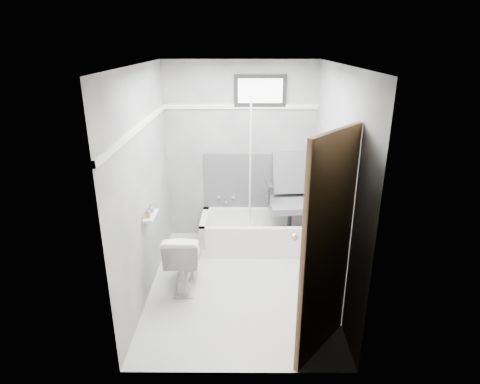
{
  "coord_description": "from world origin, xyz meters",
  "views": [
    {
      "loc": [
        0.03,
        -3.91,
        2.61
      ],
      "look_at": [
        0.0,
        0.35,
        1.0
      ],
      "focal_mm": 30.0,
      "sensor_mm": 36.0,
      "label": 1
    }
  ],
  "objects_px": {
    "toilet": "(184,258)",
    "soap_bottle_a": "(148,213)",
    "soap_bottle_b": "(151,208)",
    "bathtub": "(257,232)",
    "office_chair": "(290,198)",
    "door": "(368,269)"
  },
  "relations": [
    {
      "from": "office_chair",
      "to": "soap_bottle_b",
      "type": "relative_size",
      "value": 11.59
    },
    {
      "from": "toilet",
      "to": "office_chair",
      "type": "bearing_deg",
      "value": -143.54
    },
    {
      "from": "toilet",
      "to": "bathtub",
      "type": "bearing_deg",
      "value": -132.8
    },
    {
      "from": "toilet",
      "to": "soap_bottle_b",
      "type": "height_order",
      "value": "soap_bottle_b"
    },
    {
      "from": "toilet",
      "to": "soap_bottle_a",
      "type": "distance_m",
      "value": 0.72
    },
    {
      "from": "soap_bottle_a",
      "to": "soap_bottle_b",
      "type": "height_order",
      "value": "soap_bottle_a"
    },
    {
      "from": "soap_bottle_a",
      "to": "office_chair",
      "type": "bearing_deg",
      "value": 35.13
    },
    {
      "from": "soap_bottle_b",
      "to": "toilet",
      "type": "bearing_deg",
      "value": 4.72
    },
    {
      "from": "bathtub",
      "to": "toilet",
      "type": "bearing_deg",
      "value": -132.4
    },
    {
      "from": "toilet",
      "to": "soap_bottle_a",
      "type": "bearing_deg",
      "value": 27.07
    },
    {
      "from": "soap_bottle_a",
      "to": "soap_bottle_b",
      "type": "relative_size",
      "value": 1.11
    },
    {
      "from": "office_chair",
      "to": "soap_bottle_a",
      "type": "xyz_separation_m",
      "value": [
        -1.59,
        -1.12,
        0.28
      ]
    },
    {
      "from": "office_chair",
      "to": "soap_bottle_a",
      "type": "distance_m",
      "value": 1.97
    },
    {
      "from": "bathtub",
      "to": "door",
      "type": "relative_size",
      "value": 0.75
    },
    {
      "from": "soap_bottle_a",
      "to": "toilet",
      "type": "bearing_deg",
      "value": 27.47
    },
    {
      "from": "soap_bottle_a",
      "to": "door",
      "type": "bearing_deg",
      "value": -30.09
    },
    {
      "from": "door",
      "to": "office_chair",
      "type": "bearing_deg",
      "value": 98.27
    },
    {
      "from": "soap_bottle_a",
      "to": "soap_bottle_b",
      "type": "xyz_separation_m",
      "value": [
        0.0,
        0.14,
        -0.01
      ]
    },
    {
      "from": "bathtub",
      "to": "toilet",
      "type": "relative_size",
      "value": 2.17
    },
    {
      "from": "bathtub",
      "to": "toilet",
      "type": "distance_m",
      "value": 1.27
    },
    {
      "from": "bathtub",
      "to": "soap_bottle_a",
      "type": "relative_size",
      "value": 13.87
    },
    {
      "from": "toilet",
      "to": "door",
      "type": "relative_size",
      "value": 0.35
    }
  ]
}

